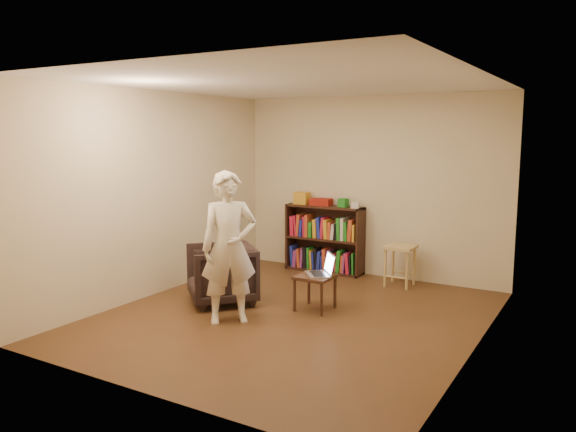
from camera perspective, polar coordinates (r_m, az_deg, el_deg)
The scene contains 15 objects.
floor at distance 6.48m, azimuth 0.48°, elevation -10.18°, with size 4.50×4.50×0.00m, color #4A3018.
ceiling at distance 6.17m, azimuth 0.52°, elevation 13.39°, with size 4.50×4.50×0.00m, color silver.
wall_back at distance 8.21m, azimuth 8.37°, elevation 2.96°, with size 4.00×4.00×0.00m, color beige.
wall_left at distance 7.39m, azimuth -13.08°, elevation 2.24°, with size 4.50×4.50×0.00m, color beige.
wall_right at distance 5.48m, azimuth 18.93°, elevation -0.06°, with size 4.50×4.50×0.00m, color beige.
bookshelf at distance 8.45m, azimuth 3.75°, elevation -2.71°, with size 1.20×0.30×1.00m.
box_yellow at distance 8.52m, azimuth 1.42°, elevation 1.83°, with size 0.22×0.16×0.18m, color gold.
red_cloth at distance 8.38m, azimuth 3.37°, elevation 1.43°, with size 0.31×0.22×0.10m, color maroon.
box_green at distance 8.22m, azimuth 5.63°, elevation 1.35°, with size 0.12×0.12×0.12m, color #207820.
box_white at distance 8.11m, azimuth 6.86°, elevation 1.11°, with size 0.11×0.11×0.09m, color beige.
stool at distance 7.77m, azimuth 11.32°, elevation -3.75°, with size 0.39×0.39×0.56m.
armchair at distance 6.95m, azimuth -6.77°, elevation -5.87°, with size 0.77×0.79×0.72m, color black.
side_table at distance 6.63m, azimuth 2.76°, elevation -6.63°, with size 0.41×0.41×0.42m.
laptop at distance 6.62m, azimuth 3.51°, elevation -5.50°, with size 0.45×0.45×0.26m.
person at distance 6.14m, azimuth -6.01°, elevation -3.21°, with size 0.61×0.40×1.67m, color beige.
Camera 1 is at (3.06, -5.32, 2.06)m, focal length 35.00 mm.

